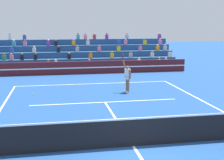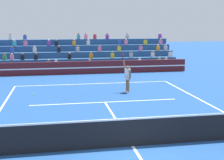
{
  "view_description": "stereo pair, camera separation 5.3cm",
  "coord_description": "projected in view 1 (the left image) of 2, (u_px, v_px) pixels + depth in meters",
  "views": [
    {
      "loc": [
        -2.66,
        -10.26,
        4.36
      ],
      "look_at": [
        0.55,
        7.23,
        1.1
      ],
      "focal_mm": 50.0,
      "sensor_mm": 36.0,
      "label": 1
    },
    {
      "loc": [
        -2.61,
        -10.27,
        4.36
      ],
      "look_at": [
        0.55,
        7.23,
        1.1
      ],
      "focal_mm": 50.0,
      "sensor_mm": 36.0,
      "label": 2
    }
  ],
  "objects": [
    {
      "name": "ground_plane",
      "position": [
        133.0,
        146.0,
        11.18
      ],
      "size": [
        120.0,
        120.0,
        0.0
      ],
      "primitive_type": "plane",
      "color": "navy"
    },
    {
      "name": "sponsor_banner_wall",
      "position": [
        87.0,
        67.0,
        27.09
      ],
      "size": [
        18.0,
        0.26,
        1.1
      ],
      "color": "#51191E",
      "rests_on": "ground"
    },
    {
      "name": "tennis_ball",
      "position": [
        32.0,
        94.0,
        19.31
      ],
      "size": [
        0.07,
        0.07,
        0.07
      ],
      "primitive_type": "sphere",
      "color": "#C6DB33",
      "rests_on": "ground"
    },
    {
      "name": "court_lines",
      "position": [
        133.0,
        146.0,
        11.18
      ],
      "size": [
        11.1,
        23.9,
        0.01
      ],
      "color": "white",
      "rests_on": "ground"
    },
    {
      "name": "tennis_net",
      "position": [
        134.0,
        132.0,
        11.09
      ],
      "size": [
        12.0,
        0.1,
        1.1
      ],
      "color": "#2D6B38",
      "rests_on": "ground"
    },
    {
      "name": "tennis_player",
      "position": [
        127.0,
        77.0,
        19.78
      ],
      "size": [
        0.54,
        0.86,
        2.49
      ],
      "color": "brown",
      "rests_on": "ground"
    },
    {
      "name": "bleacher_stand",
      "position": [
        83.0,
        57.0,
        30.68
      ],
      "size": [
        17.72,
        4.75,
        3.38
      ],
      "color": "navy",
      "rests_on": "ground"
    }
  ]
}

